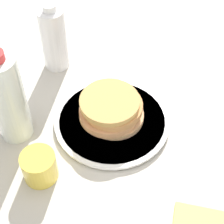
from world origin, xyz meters
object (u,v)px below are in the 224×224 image
(juice_glass, at_px, (39,166))
(water_bottle_far, at_px, (8,97))
(pancake_stack, at_px, (111,109))
(water_bottle_near, at_px, (54,39))
(plate, at_px, (112,121))

(juice_glass, distance_m, water_bottle_far, 0.17)
(juice_glass, bearing_deg, water_bottle_far, 117.34)
(pancake_stack, relative_size, water_bottle_far, 0.64)
(pancake_stack, bearing_deg, water_bottle_near, 123.76)
(pancake_stack, height_order, water_bottle_near, water_bottle_near)
(juice_glass, relative_size, water_bottle_far, 0.31)
(juice_glass, bearing_deg, water_bottle_near, 87.12)
(plate, height_order, water_bottle_far, water_bottle_far)
(plate, bearing_deg, pancake_stack, 103.81)
(plate, relative_size, pancake_stack, 1.80)
(water_bottle_near, relative_size, water_bottle_far, 0.80)
(plate, xyz_separation_m, water_bottle_far, (-0.23, -0.01, 0.11))
(water_bottle_near, distance_m, water_bottle_far, 0.25)
(pancake_stack, relative_size, water_bottle_near, 0.80)
(juice_glass, xyz_separation_m, water_bottle_far, (-0.07, 0.13, 0.08))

